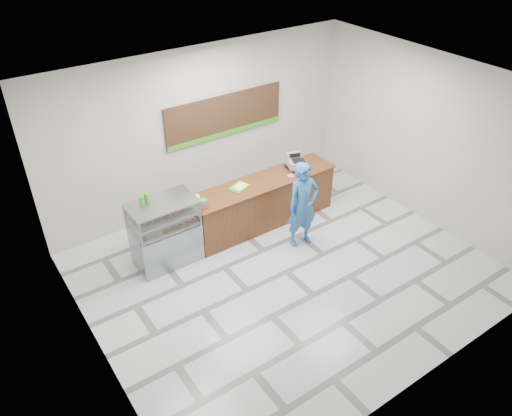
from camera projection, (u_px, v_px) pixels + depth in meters
floor at (287, 272)px, 9.31m from camera, size 7.00×7.00×0.00m
back_wall at (202, 130)px, 10.39m from camera, size 7.00×0.00×7.00m
ceiling at (295, 92)px, 7.37m from camera, size 7.00×7.00×0.00m
sales_counter at (263, 202)px, 10.35m from camera, size 3.26×0.76×1.03m
display_case at (165, 232)px, 9.21m from camera, size 1.22×0.72×1.33m
menu_board at (225, 116)px, 10.52m from camera, size 2.80×0.06×0.90m
cash_register at (296, 163)px, 10.43m from camera, size 0.46×0.47×0.34m
card_terminal at (305, 169)px, 10.42m from camera, size 0.11×0.19×0.04m
serving_tray at (239, 187)px, 9.84m from camera, size 0.47×0.41×0.02m
napkin_box at (196, 199)px, 9.38m from camera, size 0.18×0.18×0.13m
straw_cup at (196, 200)px, 9.37m from camera, size 0.08×0.08×0.12m
promo_box at (202, 204)px, 9.20m from camera, size 0.20×0.14×0.17m
donut_decal at (291, 176)px, 10.23m from camera, size 0.15×0.15×0.00m
green_cup_left at (142, 200)px, 8.80m from camera, size 0.09×0.09×0.14m
green_cup_right at (147, 197)px, 8.87m from camera, size 0.10×0.10×0.15m
customer at (303, 205)px, 9.58m from camera, size 0.70×0.50×1.78m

